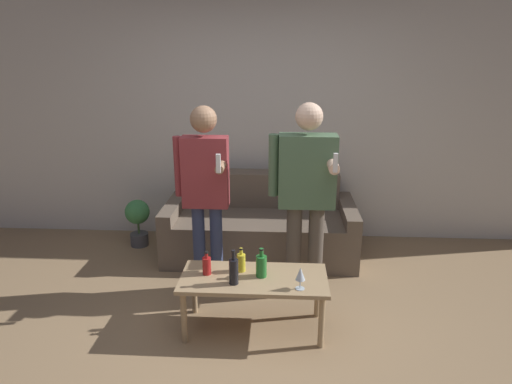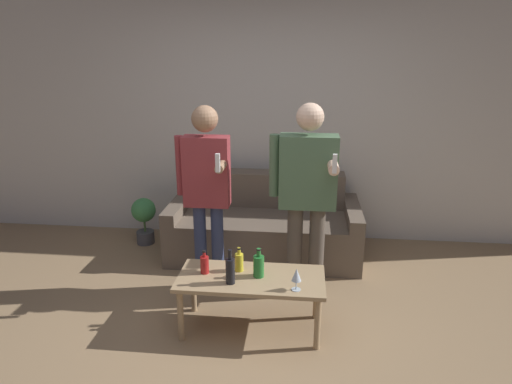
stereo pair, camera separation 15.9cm
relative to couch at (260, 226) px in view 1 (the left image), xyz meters
name	(u,v)px [view 1 (the left image)]	position (x,y,z in m)	size (l,w,h in m)	color
ground_plane	(244,357)	(-0.03, -1.69, -0.29)	(16.00, 16.00, 0.00)	#997A56
wall_back	(260,115)	(-0.03, 0.51, 1.06)	(8.00, 0.06, 2.70)	silver
couch	(260,226)	(0.00, 0.00, 0.00)	(1.89, 0.88, 0.79)	#6B5B4C
coffee_table	(254,283)	(0.02, -1.35, 0.10)	(1.07, 0.49, 0.44)	tan
bottle_orange	(261,265)	(0.07, -1.34, 0.23)	(0.08, 0.08, 0.22)	#23752D
bottle_green	(207,265)	(-0.33, -1.32, 0.22)	(0.06, 0.06, 0.18)	#B21E1E
bottle_dark	(241,262)	(-0.08, -1.26, 0.22)	(0.06, 0.06, 0.19)	yellow
bottle_yellow	(234,271)	(-0.12, -1.45, 0.25)	(0.07, 0.07, 0.26)	black
wine_glass_near	(300,274)	(0.35, -1.50, 0.26)	(0.07, 0.07, 0.16)	silver
person_standing_left	(205,185)	(-0.42, -0.78, 0.67)	(0.44, 0.41, 1.60)	navy
person_standing_right	(306,187)	(0.41, -0.78, 0.66)	(0.54, 0.43, 1.63)	brown
potted_plant	(138,218)	(-1.30, 0.10, 0.02)	(0.26, 0.26, 0.51)	#4C4C51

